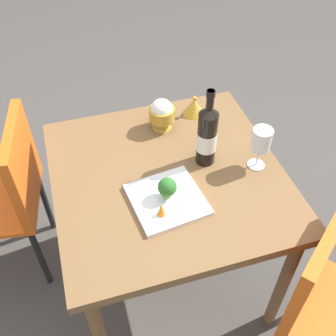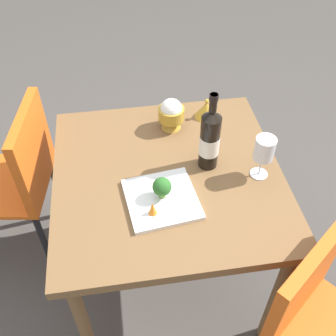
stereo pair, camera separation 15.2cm
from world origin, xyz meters
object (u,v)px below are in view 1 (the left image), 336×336
Objects in this scene: wine_glass at (261,141)px; wine_bottle at (207,135)px; broccoli_floret at (167,187)px; carrot_garnish_left at (161,210)px; rice_bowl_lid at (194,107)px; chair_by_wall at (328,295)px; rice_bowl at (162,114)px; chair_near_window at (12,187)px; serving_plate at (167,199)px.

wine_bottle is at bearing 65.37° from wine_glass.
carrot_garnish_left is (-0.07, 0.04, -0.02)m from broccoli_floret.
carrot_garnish_left is at bearing 149.78° from rice_bowl_lid.
rice_bowl_lid is (0.87, 0.20, 0.24)m from chair_by_wall.
rice_bowl is (0.33, 0.29, -0.05)m from wine_glass.
wine_bottle reaches higher than carrot_garnish_left.
broccoli_floret is (-0.07, 0.38, -0.06)m from wine_glass.
chair_near_window is 1.08m from wine_glass.
rice_bowl_lid is (0.38, 0.12, -0.09)m from wine_glass.
wine_glass is (0.49, 0.08, 0.33)m from chair_by_wall.
serving_plate is 3.24× the size of broccoli_floret.
wine_glass reaches higher than chair_near_window.
rice_bowl_lid is (0.05, -0.16, -0.04)m from rice_bowl.
carrot_garnish_left is at bearing 149.04° from broccoli_floret.
wine_bottle is at bearing -156.80° from rice_bowl.
chair_near_window is 0.77m from broccoli_floret.
carrot_garnish_left is (-0.47, 0.14, -0.03)m from rice_bowl.
rice_bowl_lid is at bearing -30.10° from broccoli_floret.
serving_plate is (-0.16, 0.20, -0.12)m from wine_bottle.
rice_bowl reaches higher than serving_plate.
chair_near_window is 3.06× the size of serving_plate.
carrot_garnish_left is at bearing 148.39° from serving_plate.
broccoli_floret is (-0.40, 0.10, -0.01)m from rice_bowl.
chair_near_window reaches higher than carrot_garnish_left.
chair_near_window is 0.75m from serving_plate.
broccoli_floret is at bearing 100.00° from wine_glass.
chair_by_wall is at bearing -155.96° from rice_bowl.
broccoli_floret is (0.01, -0.00, 0.06)m from serving_plate.
chair_by_wall is at bearing -124.85° from carrot_garnish_left.
rice_bowl_lid reaches higher than carrot_garnish_left.
broccoli_floret is 0.09m from carrot_garnish_left.
broccoli_floret is at bearing 166.46° from rice_bowl.
serving_plate is at bearing 100.80° from wine_glass.
wine_glass is 2.09× the size of broccoli_floret.
carrot_garnish_left is (-0.14, 0.43, -0.09)m from wine_glass.
wine_glass is 0.40m from broccoli_floret.
carrot_garnish_left is (0.35, 0.50, 0.24)m from chair_by_wall.
broccoli_floret is 1.63× the size of carrot_garnish_left.
rice_bowl is 0.18m from rice_bowl_lid.
chair_by_wall reaches higher than broccoli_floret.
chair_near_window reaches higher than serving_plate.
rice_bowl is (0.82, 0.37, 0.27)m from chair_by_wall.
wine_bottle is 3.85× the size of broccoli_floret.
chair_near_window is 6.00× the size of rice_bowl.
rice_bowl reaches higher than carrot_garnish_left.
rice_bowl_lid is at bearing -79.76° from chair_near_window.
rice_bowl is 0.41m from broccoli_floret.
wine_bottle reaches higher than broccoli_floret.
chair_near_window is at bearing 54.06° from broccoli_floret.
wine_bottle is at bearing -53.00° from broccoli_floret.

